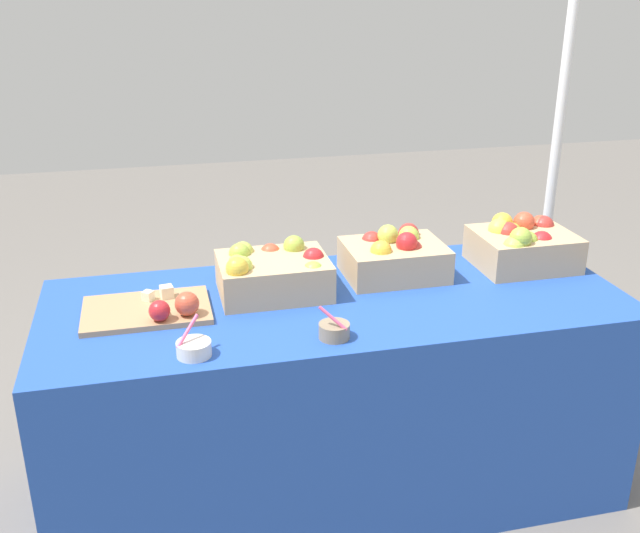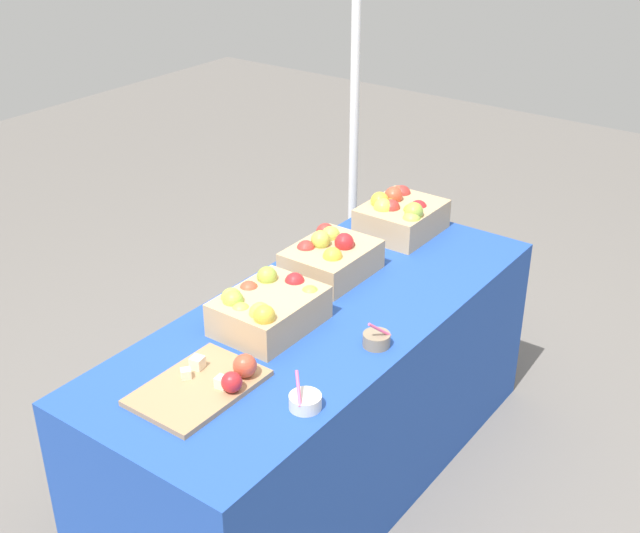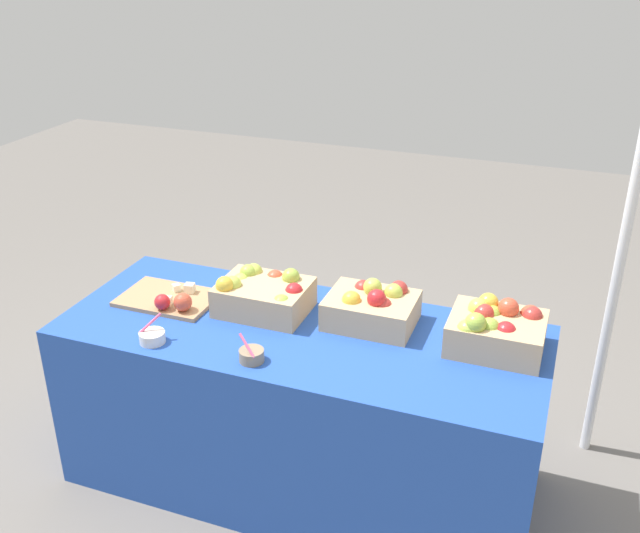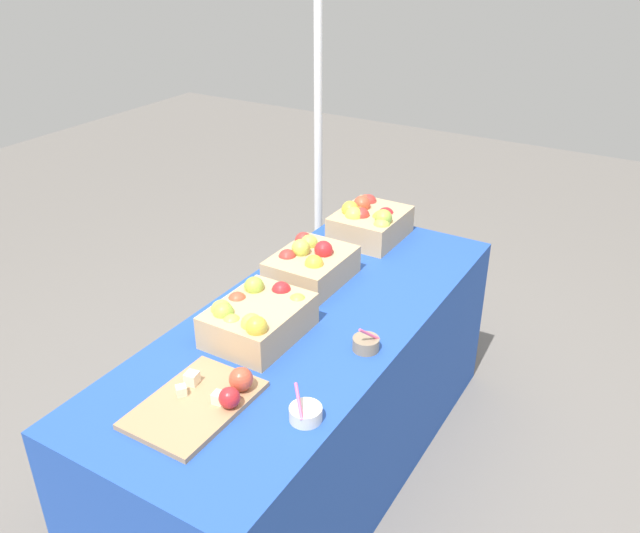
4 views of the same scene
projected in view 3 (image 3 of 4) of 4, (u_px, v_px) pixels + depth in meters
The scene contains 9 objects.
ground_plane at pixel (302, 477), 3.14m from camera, with size 10.00×10.00×0.00m, color slate.
table at pixel (301, 407), 2.98m from camera, with size 1.90×0.76×0.74m, color #234CAD.
apple_crate_left at pixel (496, 329), 2.66m from camera, with size 0.34×0.28×0.18m.
apple_crate_middle at pixel (373, 307), 2.84m from camera, with size 0.34×0.26×0.17m.
apple_crate_right at pixel (263, 294), 2.93m from camera, with size 0.36×0.27×0.17m.
cutting_board_front at pixel (170, 299), 3.00m from camera, with size 0.39×0.27×0.09m.
sample_bowl_near at pixel (251, 355), 2.61m from camera, with size 0.10×0.09×0.11m.
sample_bowl_mid at pixel (152, 337), 2.72m from camera, with size 0.10×0.10×0.11m.
tent_pole at pixel (622, 251), 2.91m from camera, with size 0.04×0.04×1.96m, color white.
Camera 3 is at (0.93, -2.27, 2.16)m, focal length 40.71 mm.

